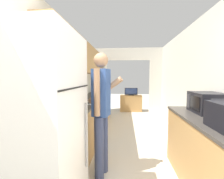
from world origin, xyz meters
TOP-DOWN VIEW (x-y plane):
  - wall_left at (-1.20, 2.36)m, footprint 0.38×7.41m
  - wall_right at (1.28, 1.90)m, footprint 0.06×7.41m
  - wall_far_with_doorway at (0.00, 5.04)m, footprint 2.91×0.06m
  - counter_left at (-0.95, 3.14)m, footprint 0.62×3.84m
  - counter_right at (0.95, 1.11)m, footprint 0.62×1.71m
  - refrigerator at (-0.89, 0.66)m, footprint 0.75×0.79m
  - range_oven at (-0.94, 2.31)m, footprint 0.66×0.73m
  - person at (-0.43, 1.38)m, footprint 0.56×0.43m
  - microwave at (1.05, 1.51)m, footprint 0.37×0.47m
  - tv_cabinet at (0.14, 5.57)m, footprint 0.89×0.42m
  - television at (0.14, 5.53)m, footprint 0.53×0.16m

SIDE VIEW (x-z plane):
  - tv_cabinet at x=0.14m, z-range 0.00..0.67m
  - counter_right at x=0.95m, z-range 0.00..0.91m
  - counter_left at x=-0.95m, z-range 0.00..0.91m
  - range_oven at x=-0.94m, z-range -0.06..0.98m
  - television at x=0.14m, z-range 0.66..0.97m
  - refrigerator at x=-0.89m, z-range 0.00..1.82m
  - person at x=-0.43m, z-range 0.07..1.81m
  - microwave at x=1.05m, z-range 0.91..1.19m
  - wall_right at x=1.28m, z-range 0.00..2.50m
  - wall_far_with_doorway at x=0.00m, z-range 0.19..2.69m
  - wall_left at x=-1.20m, z-range 0.26..2.76m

